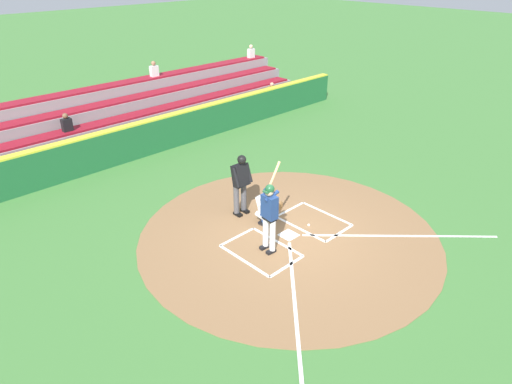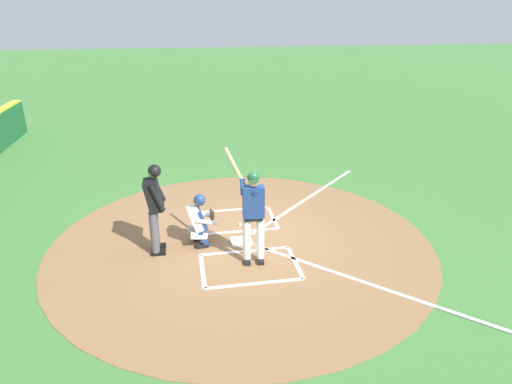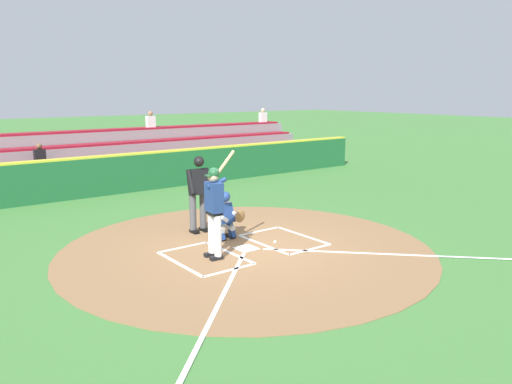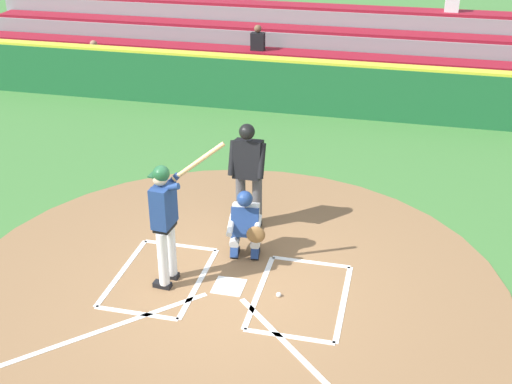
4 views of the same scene
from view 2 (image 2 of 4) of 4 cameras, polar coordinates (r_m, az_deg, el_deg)
The scene contains 7 objects.
ground_plane at distance 9.57m, azimuth -1.84°, elevation -6.33°, with size 120.00×120.00×0.00m, color #427A38.
dirt_circle at distance 9.57m, azimuth -1.84°, elevation -6.29°, with size 8.00×8.00×0.01m, color olive.
home_plate_and_chalk at distance 9.71m, azimuth 3.33°, elevation -5.82°, with size 7.93×4.91×0.01m.
batter at distance 8.34m, azimuth -0.41°, elevation -2.35°, with size 0.97×0.66×2.13m.
catcher at distance 9.28m, azimuth -7.22°, elevation -3.39°, with size 0.64×0.62×1.13m.
plate_umpire at distance 8.93m, azimuth -12.86°, elevation -1.39°, with size 0.58×0.41×1.86m.
baseball at distance 10.23m, azimuth -2.06°, elevation -4.17°, with size 0.07×0.07×0.07m, color white.
Camera 2 is at (8.37, -1.17, 4.51)m, focal length 31.32 mm.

